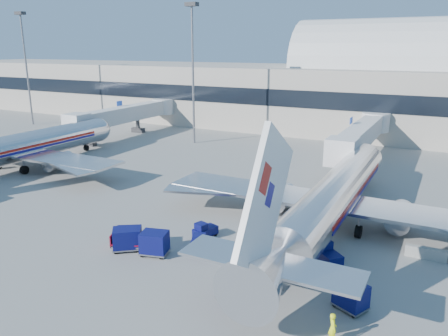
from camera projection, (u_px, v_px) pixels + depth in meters
The scene contains 19 objects.
ground at pixel (210, 225), 40.08m from camera, with size 260.00×260.00×0.00m, color gray.
terminal at pixel (284, 88), 91.94m from camera, with size 170.00×28.15×21.00m.
airliner_main at pixel (333, 197), 38.68m from camera, with size 32.00×37.26×12.07m.
airliner_mid at pixel (15, 148), 57.45m from camera, with size 32.00×37.26×12.07m.
jetbridge_near at pixel (363, 134), 61.95m from camera, with size 4.40×27.50×6.25m.
jetbridge_mid at pixel (130, 114), 80.71m from camera, with size 4.40×27.50×6.25m.
mast_far_west at pixel (25, 52), 88.56m from camera, with size 2.00×1.20×22.60m.
mast_west at pixel (193, 53), 70.68m from camera, with size 2.00×1.20×22.60m.
barrier_near at pixel (426, 253), 33.63m from camera, with size 3.00×0.55×0.90m, color #9E9E96.
tug_lead at pixel (205, 246), 34.24m from camera, with size 2.77×2.08×1.62m.
tug_right at pixel (327, 254), 32.86m from camera, with size 2.72×2.63×1.65m.
tug_left at pixel (205, 230), 37.37m from camera, with size 1.67×2.36×1.39m.
cart_train_a at pixel (155, 243), 34.12m from camera, with size 2.48×2.12×1.88m.
cart_train_b at pixel (129, 238), 35.05m from camera, with size 2.58×2.43×1.81m.
cart_train_c at pixel (126, 239), 34.93m from camera, with size 2.60×2.51×1.82m.
cart_solo_near at pixel (233, 286), 28.10m from camera, with size 2.00×1.59×1.67m.
cart_solo_far at pixel (351, 296), 27.01m from camera, with size 2.40×2.19×1.72m.
cart_open_red at pixel (129, 243), 35.37m from camera, with size 2.97×2.58×0.67m.
ramp_worker at pixel (333, 328), 23.91m from camera, with size 0.66×0.43×1.81m, color #C5D616.
Camera 1 is at (18.39, -32.39, 15.76)m, focal length 35.00 mm.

